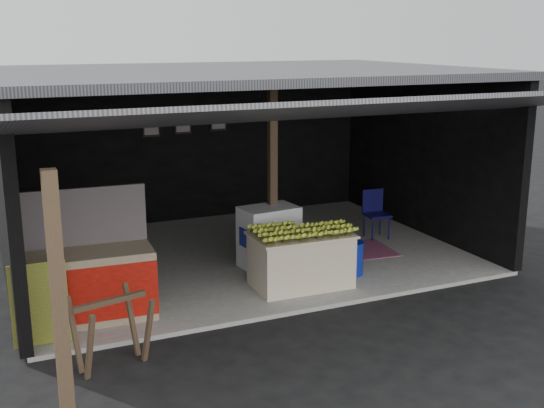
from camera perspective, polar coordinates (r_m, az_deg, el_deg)
name	(u,v)px	position (r m, az deg, el deg)	size (l,w,h in m)	color
ground	(311,312)	(9.01, 3.25, -9.03)	(80.00, 80.00, 0.00)	black
concrete_slab	(241,255)	(11.13, -2.64, -4.30)	(7.00, 5.00, 0.06)	gray
shophouse	(232,126)	(10.96, -3.36, 6.52)	(7.40, 7.29, 3.02)	black
banana_table	(301,260)	(9.62, 2.43, -4.67)	(1.42, 0.90, 0.77)	beige
banana_pile	(301,228)	(9.48, 2.46, -2.06)	(1.28, 0.77, 0.15)	yellow
white_crate	(269,237)	(10.38, -0.25, -2.77)	(0.90, 0.67, 0.94)	white
neighbor_stall	(89,282)	(8.78, -15.05, -6.30)	(1.60, 0.79, 1.62)	#998466
green_signboard	(40,304)	(8.28, -18.86, -7.90)	(0.64, 0.04, 0.95)	black
sawhorse	(111,325)	(7.58, -13.30, -9.79)	(0.86, 0.85, 0.80)	#4E3927
water_barrel	(352,259)	(10.16, 6.72, -4.61)	(0.32, 0.32, 0.48)	navy
plastic_chair	(375,210)	(12.03, 8.60, -0.46)	(0.42, 0.42, 0.84)	#0D0B3D
magenta_rug	(347,251)	(11.27, 6.27, -3.95)	(1.50, 1.00, 0.01)	maroon
picture_frames	(184,123)	(12.89, -7.34, 6.78)	(1.62, 0.04, 0.46)	black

